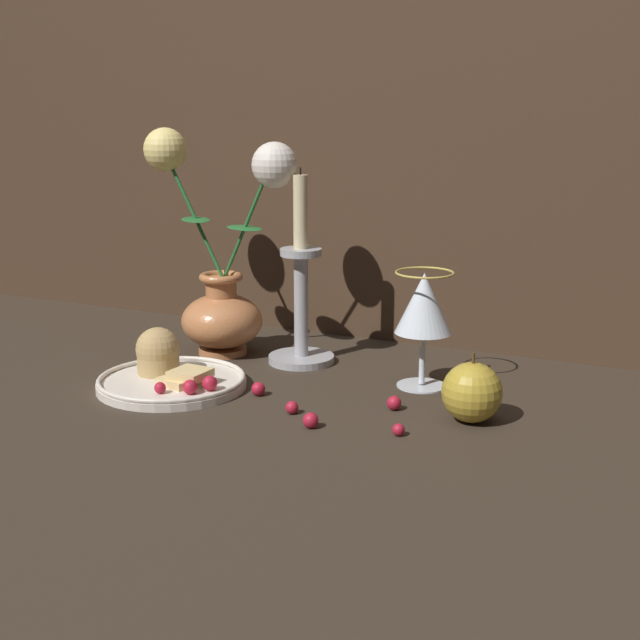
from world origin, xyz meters
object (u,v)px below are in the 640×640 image
wine_glass (424,308)px  apple_beside_vase (472,392)px  plate_with_pastries (168,373)px  candlestick (301,302)px  vase (221,273)px

wine_glass → apple_beside_vase: wine_glass is taller
plate_with_pastries → wine_glass: 0.34m
wine_glass → candlestick: (-0.19, 0.03, -0.02)m
plate_with_pastries → wine_glass: (0.30, 0.14, 0.09)m
wine_glass → apple_beside_vase: 0.15m
vase → apple_beside_vase: (0.41, -0.12, -0.08)m
plate_with_pastries → wine_glass: size_ratio=1.27×
vase → apple_beside_vase: 0.44m
vase → candlestick: 0.13m
wine_glass → apple_beside_vase: (0.10, -0.10, -0.07)m
plate_with_pastries → apple_beside_vase: (0.39, 0.04, 0.02)m
apple_beside_vase → vase: bearing=163.3°
vase → candlestick: size_ratio=1.18×
plate_with_pastries → candlestick: 0.21m
candlestick → apple_beside_vase: size_ratio=3.32×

